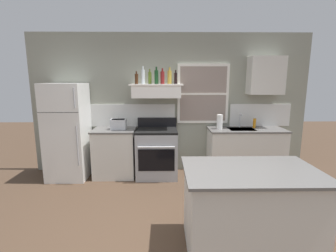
{
  "coord_description": "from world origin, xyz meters",
  "views": [
    {
      "loc": [
        -0.11,
        -2.64,
        1.83
      ],
      "look_at": [
        -0.05,
        1.2,
        1.1
      ],
      "focal_mm": 26.35,
      "sensor_mm": 36.0,
      "label": 1
    }
  ],
  "objects_px": {
    "paper_towel_roll": "(220,122)",
    "bottle_olive_oil_square": "(150,78)",
    "bottle_clear_tall": "(143,77)",
    "bottle_brown_stout": "(136,79)",
    "bottle_red_label_wine": "(162,77)",
    "bottle_balsamic_dark": "(176,78)",
    "bottle_champagne_gold_foil": "(170,77)",
    "dish_soap_bottle": "(254,123)",
    "stove_range": "(157,152)",
    "toaster": "(118,124)",
    "kitchen_island": "(249,210)",
    "refrigerator": "(67,131)",
    "bottle_dark_green_wine": "(156,77)"
  },
  "relations": [
    {
      "from": "bottle_brown_stout",
      "to": "refrigerator",
      "type": "bearing_deg",
      "value": -177.19
    },
    {
      "from": "bottle_clear_tall",
      "to": "bottle_olive_oil_square",
      "type": "relative_size",
      "value": 1.18
    },
    {
      "from": "bottle_balsamic_dark",
      "to": "bottle_champagne_gold_foil",
      "type": "bearing_deg",
      "value": 173.69
    },
    {
      "from": "refrigerator",
      "to": "kitchen_island",
      "type": "xyz_separation_m",
      "value": [
        2.69,
        -2.08,
        -0.42
      ]
    },
    {
      "from": "bottle_brown_stout",
      "to": "kitchen_island",
      "type": "xyz_separation_m",
      "value": [
        1.4,
        -2.14,
        -1.38
      ]
    },
    {
      "from": "bottle_brown_stout",
      "to": "bottle_clear_tall",
      "type": "relative_size",
      "value": 0.71
    },
    {
      "from": "bottle_brown_stout",
      "to": "bottle_olive_oil_square",
      "type": "height_order",
      "value": "bottle_olive_oil_square"
    },
    {
      "from": "kitchen_island",
      "to": "stove_range",
      "type": "bearing_deg",
      "value": 116.45
    },
    {
      "from": "stove_range",
      "to": "paper_towel_roll",
      "type": "distance_m",
      "value": 1.32
    },
    {
      "from": "bottle_red_label_wine",
      "to": "dish_soap_bottle",
      "type": "distance_m",
      "value": 1.97
    },
    {
      "from": "bottle_dark_green_wine",
      "to": "bottle_champagne_gold_foil",
      "type": "distance_m",
      "value": 0.25
    },
    {
      "from": "refrigerator",
      "to": "stove_range",
      "type": "bearing_deg",
      "value": 0.79
    },
    {
      "from": "paper_towel_roll",
      "to": "dish_soap_bottle",
      "type": "height_order",
      "value": "paper_towel_roll"
    },
    {
      "from": "paper_towel_roll",
      "to": "bottle_brown_stout",
      "type": "bearing_deg",
      "value": 179.89
    },
    {
      "from": "stove_range",
      "to": "bottle_clear_tall",
      "type": "relative_size",
      "value": 3.4
    },
    {
      "from": "toaster",
      "to": "stove_range",
      "type": "relative_size",
      "value": 0.27
    },
    {
      "from": "bottle_dark_green_wine",
      "to": "bottle_red_label_wine",
      "type": "bearing_deg",
      "value": 7.16
    },
    {
      "from": "bottle_champagne_gold_foil",
      "to": "kitchen_island",
      "type": "distance_m",
      "value": 2.76
    },
    {
      "from": "stove_range",
      "to": "bottle_red_label_wine",
      "type": "height_order",
      "value": "bottle_red_label_wine"
    },
    {
      "from": "bottle_dark_green_wine",
      "to": "toaster",
      "type": "bearing_deg",
      "value": -178.62
    },
    {
      "from": "bottle_brown_stout",
      "to": "kitchen_island",
      "type": "height_order",
      "value": "bottle_brown_stout"
    },
    {
      "from": "toaster",
      "to": "bottle_clear_tall",
      "type": "bearing_deg",
      "value": 4.1
    },
    {
      "from": "bottle_clear_tall",
      "to": "bottle_balsamic_dark",
      "type": "xyz_separation_m",
      "value": [
        0.6,
        0.05,
        -0.03
      ]
    },
    {
      "from": "toaster",
      "to": "bottle_olive_oil_square",
      "type": "xyz_separation_m",
      "value": [
        0.59,
        0.05,
        0.85
      ]
    },
    {
      "from": "bottle_clear_tall",
      "to": "bottle_champagne_gold_foil",
      "type": "xyz_separation_m",
      "value": [
        0.48,
        0.06,
        -0.01
      ]
    },
    {
      "from": "dish_soap_bottle",
      "to": "bottle_clear_tall",
      "type": "bearing_deg",
      "value": -177.99
    },
    {
      "from": "bottle_red_label_wine",
      "to": "bottle_champagne_gold_foil",
      "type": "xyz_separation_m",
      "value": [
        0.13,
        0.07,
        0.01
      ]
    },
    {
      "from": "bottle_champagne_gold_foil",
      "to": "refrigerator",
      "type": "bearing_deg",
      "value": -175.49
    },
    {
      "from": "bottle_brown_stout",
      "to": "bottle_balsamic_dark",
      "type": "xyz_separation_m",
      "value": [
        0.71,
        0.07,
        0.01
      ]
    },
    {
      "from": "stove_range",
      "to": "dish_soap_bottle",
      "type": "height_order",
      "value": "same"
    },
    {
      "from": "bottle_olive_oil_square",
      "to": "bottle_champagne_gold_foil",
      "type": "bearing_deg",
      "value": 6.79
    },
    {
      "from": "refrigerator",
      "to": "bottle_brown_stout",
      "type": "height_order",
      "value": "bottle_brown_stout"
    },
    {
      "from": "bottle_dark_green_wine",
      "to": "kitchen_island",
      "type": "bearing_deg",
      "value": -64.09
    },
    {
      "from": "bottle_red_label_wine",
      "to": "kitchen_island",
      "type": "height_order",
      "value": "bottle_red_label_wine"
    },
    {
      "from": "bottle_clear_tall",
      "to": "paper_towel_roll",
      "type": "relative_size",
      "value": 1.19
    },
    {
      "from": "paper_towel_roll",
      "to": "bottle_olive_oil_square",
      "type": "bearing_deg",
      "value": 177.98
    },
    {
      "from": "bottle_balsamic_dark",
      "to": "kitchen_island",
      "type": "bearing_deg",
      "value": -72.69
    },
    {
      "from": "bottle_clear_tall",
      "to": "paper_towel_roll",
      "type": "bearing_deg",
      "value": -1.02
    },
    {
      "from": "refrigerator",
      "to": "stove_range",
      "type": "relative_size",
      "value": 1.62
    },
    {
      "from": "bottle_brown_stout",
      "to": "bottle_red_label_wine",
      "type": "relative_size",
      "value": 0.81
    },
    {
      "from": "stove_range",
      "to": "bottle_brown_stout",
      "type": "height_order",
      "value": "bottle_brown_stout"
    },
    {
      "from": "refrigerator",
      "to": "bottle_brown_stout",
      "type": "distance_m",
      "value": 1.61
    },
    {
      "from": "bottle_olive_oil_square",
      "to": "bottle_red_label_wine",
      "type": "xyz_separation_m",
      "value": [
        0.23,
        -0.02,
        0.0
      ]
    },
    {
      "from": "refrigerator",
      "to": "kitchen_island",
      "type": "distance_m",
      "value": 3.43
    },
    {
      "from": "stove_range",
      "to": "bottle_olive_oil_square",
      "type": "relative_size",
      "value": 4.03
    },
    {
      "from": "refrigerator",
      "to": "paper_towel_roll",
      "type": "xyz_separation_m",
      "value": [
        2.83,
        0.06,
        0.16
      ]
    },
    {
      "from": "bottle_champagne_gold_foil",
      "to": "bottle_balsamic_dark",
      "type": "bearing_deg",
      "value": -6.31
    },
    {
      "from": "bottle_olive_oil_square",
      "to": "bottle_champagne_gold_foil",
      "type": "distance_m",
      "value": 0.36
    },
    {
      "from": "bottle_dark_green_wine",
      "to": "paper_towel_roll",
      "type": "distance_m",
      "value": 1.44
    },
    {
      "from": "bottle_clear_tall",
      "to": "paper_towel_roll",
      "type": "height_order",
      "value": "bottle_clear_tall"
    }
  ]
}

